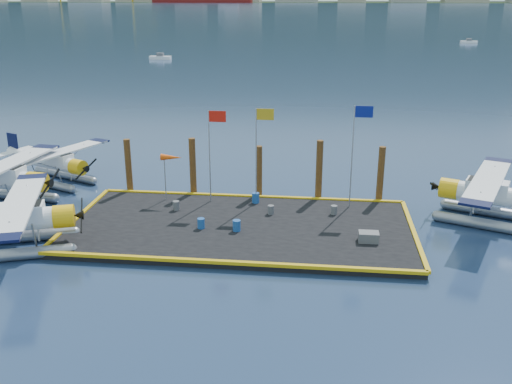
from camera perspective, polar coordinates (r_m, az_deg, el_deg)
ground at (r=33.82m, az=-1.57°, el=-3.92°), size 4000.00×4000.00×0.00m
dock at (r=33.74m, az=-1.57°, el=-3.61°), size 20.00×10.00×0.40m
dock_bumpers at (r=33.63m, az=-1.57°, el=-3.15°), size 20.25×10.25×0.18m
seaplane_a at (r=33.32m, az=-23.08°, el=-2.91°), size 9.68×10.31×3.70m
seaplane_b at (r=40.80m, az=-24.19°, el=0.92°), size 9.71×10.71×3.79m
seaplane_c at (r=44.35m, az=-19.37°, el=2.58°), size 8.42×8.85×3.23m
seaplane_d at (r=37.26m, az=22.63°, el=-0.58°), size 9.65×10.19×3.70m
drum_0 at (r=36.17m, az=-7.99°, el=-1.35°), size 0.42×0.42×0.59m
drum_1 at (r=32.73m, az=-1.95°, el=-3.37°), size 0.45×0.45×0.64m
drum_2 at (r=35.21m, az=1.49°, el=-1.78°), size 0.39×0.39×0.55m
drum_3 at (r=33.23m, az=-5.52°, el=-3.14°), size 0.42×0.42×0.60m
drum_4 at (r=35.49m, az=7.80°, el=-1.78°), size 0.39×0.39×0.55m
drum_5 at (r=37.05m, az=-0.04°, el=-0.59°), size 0.47×0.47×0.66m
crate at (r=31.96m, az=11.19°, el=-4.42°), size 1.09×0.73×0.55m
flagpole_red at (r=36.33m, az=-4.38°, el=5.00°), size 1.14×0.08×6.00m
flagpole_yellow at (r=35.87m, az=0.34°, el=5.06°), size 1.14×0.08×6.20m
flagpole_blue at (r=35.69m, az=9.99°, el=4.98°), size 1.14×0.08×6.50m
windsock at (r=37.24m, az=-8.47°, el=3.34°), size 1.40×0.44×3.12m
piling_0 at (r=40.06m, az=-12.62°, el=2.38°), size 0.44×0.44×4.00m
piling_1 at (r=38.80m, az=-6.33°, el=2.35°), size 0.44×0.44×4.20m
piling_2 at (r=38.13m, az=0.29°, el=1.85°), size 0.44×0.44×3.80m
piling_3 at (r=37.85m, az=6.33°, el=1.99°), size 0.44×0.44×4.30m
piling_4 at (r=38.10m, az=12.34°, el=1.54°), size 0.44×0.44×4.00m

